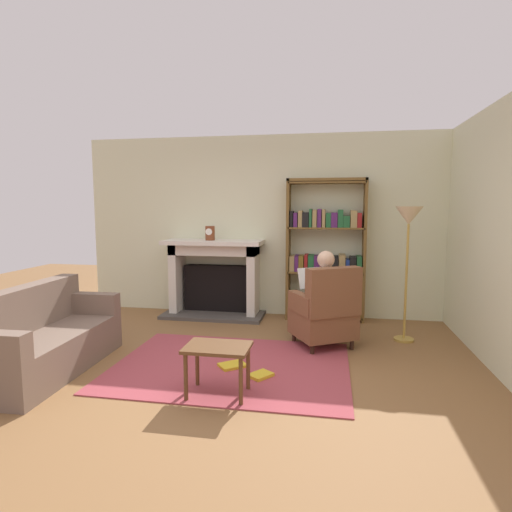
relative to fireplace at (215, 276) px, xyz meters
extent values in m
plane|color=brown|center=(0.73, -2.30, -0.60)|extent=(14.00, 14.00, 0.00)
cube|color=beige|center=(0.73, 0.25, 0.75)|extent=(5.60, 0.10, 2.70)
cube|color=beige|center=(3.38, -1.05, 0.75)|extent=(0.10, 5.20, 2.70)
cube|color=#A23F48|center=(0.73, -2.00, -0.60)|extent=(2.40, 1.80, 0.01)
cube|color=#4C4742|center=(0.00, -0.12, -0.58)|extent=(1.51, 0.64, 0.05)
cube|color=black|center=(0.00, 0.10, -0.20)|extent=(0.99, 0.20, 0.70)
cube|color=silver|center=(-0.59, -0.02, -0.06)|extent=(0.12, 0.44, 1.09)
cube|color=silver|center=(0.59, -0.02, -0.06)|extent=(0.12, 0.44, 1.09)
cube|color=silver|center=(0.00, -0.02, 0.41)|extent=(1.31, 0.44, 0.16)
cube|color=silver|center=(0.00, -0.08, 0.52)|extent=(1.47, 0.56, 0.06)
cylinder|color=brown|center=(-0.04, -0.10, 0.65)|extent=(0.14, 0.14, 0.21)
cylinder|color=white|center=(-0.04, -0.16, 0.68)|extent=(0.10, 0.01, 0.10)
cube|color=brown|center=(1.11, 0.04, 0.42)|extent=(0.04, 0.32, 2.04)
cube|color=brown|center=(2.19, 0.04, 0.42)|extent=(0.04, 0.32, 2.04)
cube|color=brown|center=(1.65, 0.04, 1.42)|extent=(1.12, 0.32, 0.04)
cube|color=brown|center=(1.65, 0.04, -0.54)|extent=(1.08, 0.32, 0.02)
cube|color=#1E592D|center=(1.16, 0.03, -0.41)|extent=(0.05, 0.26, 0.25)
cube|color=#1E592D|center=(1.24, 0.03, -0.42)|extent=(0.08, 0.26, 0.22)
cube|color=black|center=(1.30, 0.03, -0.42)|extent=(0.04, 0.26, 0.22)
cube|color=maroon|center=(1.37, 0.03, -0.42)|extent=(0.08, 0.26, 0.22)
cube|color=maroon|center=(1.46, 0.03, -0.41)|extent=(0.08, 0.26, 0.25)
cube|color=maroon|center=(1.52, 0.03, -0.41)|extent=(0.04, 0.26, 0.24)
cube|color=navy|center=(1.58, 0.03, -0.45)|extent=(0.06, 0.26, 0.16)
cube|color=brown|center=(1.66, 0.03, -0.40)|extent=(0.08, 0.26, 0.25)
cube|color=#4C1E59|center=(1.73, 0.03, -0.44)|extent=(0.05, 0.26, 0.18)
cube|color=black|center=(1.80, 0.03, -0.41)|extent=(0.08, 0.26, 0.25)
cube|color=maroon|center=(1.88, 0.03, -0.44)|extent=(0.06, 0.26, 0.17)
cube|color=maroon|center=(1.96, 0.03, -0.44)|extent=(0.09, 0.26, 0.19)
cube|color=brown|center=(2.05, 0.03, -0.45)|extent=(0.07, 0.26, 0.17)
cube|color=brown|center=(2.13, 0.03, -0.44)|extent=(0.08, 0.26, 0.18)
cube|color=brown|center=(1.65, 0.04, 0.10)|extent=(1.08, 0.32, 0.02)
cube|color=#997F4C|center=(1.17, 0.03, 0.22)|extent=(0.07, 0.26, 0.22)
cube|color=#4C1E59|center=(1.24, 0.03, 0.22)|extent=(0.05, 0.26, 0.23)
cube|color=brown|center=(1.30, 0.03, 0.22)|extent=(0.07, 0.26, 0.23)
cube|color=maroon|center=(1.37, 0.03, 0.23)|extent=(0.05, 0.26, 0.24)
cube|color=#1E592D|center=(1.44, 0.03, 0.23)|extent=(0.08, 0.26, 0.24)
cube|color=#4C1E59|center=(1.53, 0.03, 0.22)|extent=(0.08, 0.26, 0.23)
cube|color=maroon|center=(1.62, 0.03, 0.19)|extent=(0.08, 0.26, 0.16)
cube|color=#997F4C|center=(1.70, 0.03, 0.22)|extent=(0.08, 0.26, 0.23)
cube|color=black|center=(1.79, 0.03, 0.22)|extent=(0.08, 0.26, 0.22)
cube|color=#997F4C|center=(1.88, 0.03, 0.23)|extent=(0.09, 0.26, 0.25)
cube|color=navy|center=(1.96, 0.03, 0.20)|extent=(0.05, 0.26, 0.19)
cube|color=black|center=(2.03, 0.03, 0.22)|extent=(0.09, 0.26, 0.22)
cube|color=#1E592D|center=(2.12, 0.03, 0.23)|extent=(0.07, 0.26, 0.24)
cube|color=brown|center=(1.65, 0.04, 0.74)|extent=(1.08, 0.32, 0.02)
cube|color=black|center=(1.16, 0.03, 0.86)|extent=(0.04, 0.26, 0.23)
cube|color=#4C1E59|center=(1.22, 0.03, 0.85)|extent=(0.05, 0.26, 0.20)
cube|color=#997F4C|center=(1.28, 0.03, 0.87)|extent=(0.06, 0.26, 0.24)
cube|color=black|center=(1.36, 0.03, 0.85)|extent=(0.09, 0.26, 0.21)
cube|color=#1E592D|center=(1.43, 0.03, 0.88)|extent=(0.04, 0.26, 0.26)
cube|color=#997F4C|center=(1.49, 0.03, 0.87)|extent=(0.06, 0.26, 0.25)
cube|color=#4C1E59|center=(1.55, 0.03, 0.88)|extent=(0.05, 0.26, 0.26)
cube|color=#997F4C|center=(1.61, 0.03, 0.87)|extent=(0.04, 0.26, 0.25)
cube|color=#1E592D|center=(1.68, 0.03, 0.85)|extent=(0.07, 0.26, 0.20)
cube|color=#4C1E59|center=(1.76, 0.03, 0.85)|extent=(0.09, 0.26, 0.21)
cube|color=#1E592D|center=(1.85, 0.03, 0.87)|extent=(0.07, 0.26, 0.25)
cube|color=#1E592D|center=(1.93, 0.03, 0.83)|extent=(0.09, 0.26, 0.16)
cube|color=#997F4C|center=(2.03, 0.03, 0.87)|extent=(0.09, 0.26, 0.24)
cube|color=maroon|center=(2.11, 0.03, 0.85)|extent=(0.06, 0.26, 0.21)
cube|color=brown|center=(1.65, 0.04, 1.38)|extent=(1.08, 0.32, 0.02)
cylinder|color=#331E14|center=(1.74, -0.83, -0.54)|extent=(0.05, 0.05, 0.12)
cylinder|color=#331E14|center=(1.30, -1.08, -0.54)|extent=(0.05, 0.05, 0.12)
cylinder|color=#331E14|center=(1.98, -1.24, -0.54)|extent=(0.05, 0.05, 0.12)
cylinder|color=#331E14|center=(1.54, -1.50, -0.54)|extent=(0.05, 0.05, 0.12)
cube|color=brown|center=(1.64, -1.16, -0.33)|extent=(0.85, 0.84, 0.30)
cube|color=brown|center=(1.76, -1.37, 0.09)|extent=(0.63, 0.46, 0.55)
cube|color=brown|center=(1.88, -1.03, -0.07)|extent=(0.37, 0.53, 0.22)
cube|color=brown|center=(1.41, -1.30, -0.07)|extent=(0.37, 0.53, 0.22)
cube|color=silver|center=(1.67, -1.20, 0.07)|extent=(0.38, 0.33, 0.50)
sphere|color=#D8AD8C|center=(1.67, -1.20, 0.44)|extent=(0.20, 0.20, 0.20)
cube|color=#191E3F|center=(1.64, -0.99, -0.13)|extent=(0.30, 0.41, 0.12)
cube|color=#191E3F|center=(1.50, -1.07, -0.13)|extent=(0.30, 0.41, 0.12)
cylinder|color=#191E3F|center=(1.54, -0.83, -0.39)|extent=(0.10, 0.10, 0.42)
cylinder|color=#191E3F|center=(1.40, -0.91, -0.39)|extent=(0.10, 0.10, 0.42)
cube|color=white|center=(1.50, -0.92, 0.17)|extent=(0.37, 0.27, 0.25)
cube|color=#756051|center=(-1.03, -2.44, -0.40)|extent=(0.76, 1.72, 0.40)
cube|color=#756051|center=(-1.30, -2.45, 0.02)|extent=(0.26, 1.71, 0.45)
cube|color=#756051|center=(-1.05, -1.67, -0.08)|extent=(0.71, 0.18, 0.24)
cube|color=brown|center=(0.78, -2.67, -0.17)|extent=(0.56, 0.39, 0.03)
cylinder|color=brown|center=(0.54, -2.82, -0.39)|extent=(0.04, 0.04, 0.42)
cylinder|color=brown|center=(1.01, -2.82, -0.39)|extent=(0.04, 0.04, 0.42)
cylinder|color=brown|center=(0.54, -2.51, -0.39)|extent=(0.04, 0.04, 0.42)
cylinder|color=brown|center=(1.01, -2.51, -0.39)|extent=(0.04, 0.04, 0.42)
cube|color=gold|center=(0.75, -2.02, -0.58)|extent=(0.33, 0.32, 0.03)
cube|color=gold|center=(1.08, -2.23, -0.58)|extent=(0.26, 0.28, 0.03)
cylinder|color=#B7933F|center=(2.63, -0.80, -0.59)|extent=(0.24, 0.24, 0.03)
cylinder|color=#B7933F|center=(2.63, -0.80, 0.13)|extent=(0.03, 0.03, 1.41)
cone|color=beige|center=(2.63, -0.80, 0.93)|extent=(0.32, 0.32, 0.22)
camera|label=1|loc=(1.72, -6.05, 1.04)|focal=29.36mm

